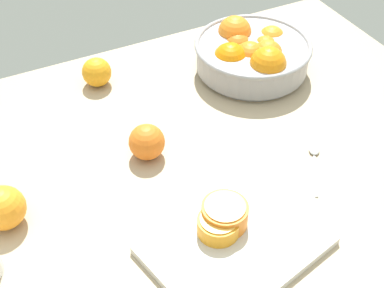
# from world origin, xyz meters

# --- Properties ---
(ground_plane) EXTENTS (1.28, 1.00, 0.03)m
(ground_plane) POSITION_xyz_m (0.00, 0.00, -0.01)
(ground_plane) COLOR tan
(fruit_bowl) EXTENTS (0.29, 0.29, 0.12)m
(fruit_bowl) POSITION_xyz_m (0.26, 0.25, 0.05)
(fruit_bowl) COLOR #99999E
(fruit_bowl) RESTS_ON ground_plane
(cutting_board) EXTENTS (0.34, 0.29, 0.02)m
(cutting_board) POSITION_xyz_m (-0.05, -0.21, 0.01)
(cutting_board) COLOR beige
(cutting_board) RESTS_ON ground_plane
(orange_half_0) EXTENTS (0.08, 0.08, 0.04)m
(orange_half_0) POSITION_xyz_m (-0.07, -0.17, 0.03)
(orange_half_0) COLOR orange
(orange_half_0) RESTS_ON cutting_board
(orange_half_1) EXTENTS (0.09, 0.09, 0.05)m
(orange_half_1) POSITION_xyz_m (-0.05, -0.16, 0.04)
(orange_half_1) COLOR orange
(orange_half_1) RESTS_ON cutting_board
(loose_orange_1) EXTENTS (0.08, 0.08, 0.08)m
(loose_orange_1) POSITION_xyz_m (-0.10, 0.08, 0.04)
(loose_orange_1) COLOR orange
(loose_orange_1) RESTS_ON ground_plane
(loose_orange_2) EXTENTS (0.07, 0.07, 0.07)m
(loose_orange_2) POSITION_xyz_m (-0.11, 0.37, 0.04)
(loose_orange_2) COLOR orange
(loose_orange_2) RESTS_ON ground_plane
(loose_orange_3) EXTENTS (0.08, 0.08, 0.08)m
(loose_orange_3) POSITION_xyz_m (-0.40, 0.03, 0.04)
(loose_orange_3) COLOR orange
(loose_orange_3) RESTS_ON ground_plane
(spoon) EXTENTS (0.09, 0.13, 0.01)m
(spoon) POSITION_xyz_m (0.21, -0.09, 0.00)
(spoon) COLOR silver
(spoon) RESTS_ON ground_plane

